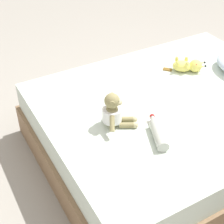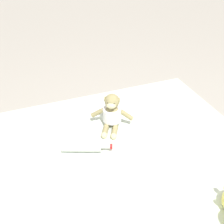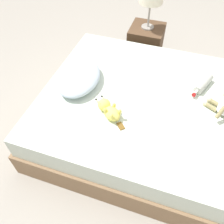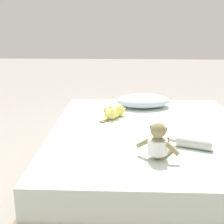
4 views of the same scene
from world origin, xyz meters
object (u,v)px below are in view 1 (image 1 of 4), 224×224
(bed, at_px, (174,125))
(plush_yellow_creature, at_px, (188,66))
(glass_bottle, at_px, (158,134))
(plush_monkey, at_px, (114,112))

(bed, height_order, plush_yellow_creature, plush_yellow_creature)
(plush_yellow_creature, distance_m, glass_bottle, 0.86)
(plush_monkey, height_order, glass_bottle, plush_monkey)
(bed, height_order, glass_bottle, glass_bottle)
(bed, bearing_deg, plush_monkey, -87.92)
(plush_monkey, relative_size, glass_bottle, 0.89)
(plush_monkey, height_order, plush_yellow_creature, plush_monkey)
(plush_monkey, distance_m, glass_bottle, 0.31)
(plush_yellow_creature, bearing_deg, bed, -48.70)
(plush_yellow_creature, relative_size, glass_bottle, 1.00)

